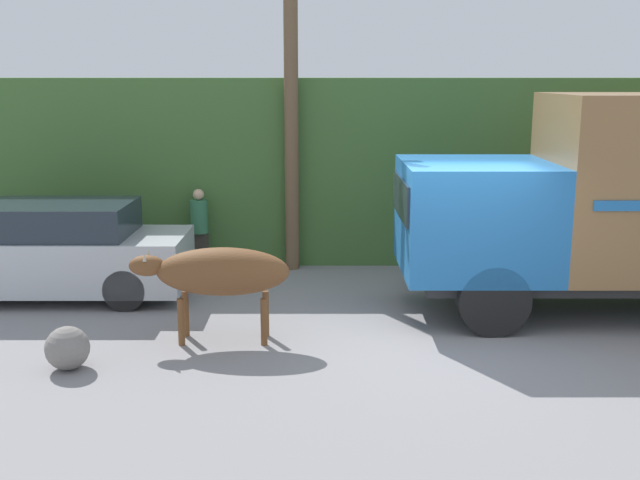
{
  "coord_description": "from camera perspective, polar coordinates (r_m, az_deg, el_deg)",
  "views": [
    {
      "loc": [
        -1.81,
        -9.84,
        3.57
      ],
      "look_at": [
        -1.85,
        0.57,
        1.29
      ],
      "focal_mm": 42.0,
      "sensor_mm": 36.0,
      "label": 1
    }
  ],
  "objects": [
    {
      "name": "ground_plane",
      "position": [
        10.63,
        10.11,
        -7.48
      ],
      "size": [
        60.0,
        60.0,
        0.0
      ],
      "primitive_type": "plane",
      "color": "gray"
    },
    {
      "name": "utility_pole",
      "position": [
        13.79,
        -1.96,
        10.85
      ],
      "size": [
        0.9,
        0.26,
        6.22
      ],
      "color": "brown",
      "rests_on": "ground_plane"
    },
    {
      "name": "parked_suv",
      "position": [
        12.99,
        -19.4,
        -0.84
      ],
      "size": [
        4.38,
        1.71,
        1.57
      ],
      "rotation": [
        0.0,
        0.0,
        0.04
      ],
      "color": "silver",
      "rests_on": "ground_plane"
    },
    {
      "name": "pedestrian_on_hill",
      "position": [
        14.12,
        -8.92,
        1.07
      ],
      "size": [
        0.39,
        0.39,
        1.54
      ],
      "rotation": [
        0.0,
        0.0,
        2.89
      ],
      "color": "#38332D",
      "rests_on": "ground_plane"
    },
    {
      "name": "roadside_rock",
      "position": [
        9.88,
        -18.46,
        -7.79
      ],
      "size": [
        0.55,
        0.55,
        0.55
      ],
      "color": "gray",
      "rests_on": "ground_plane"
    },
    {
      "name": "hillside_embankment",
      "position": [
        17.06,
        6.36,
        6.23
      ],
      "size": [
        32.0,
        5.76,
        3.54
      ],
      "color": "#426B33",
      "rests_on": "ground_plane"
    },
    {
      "name": "building_backdrop",
      "position": [
        15.96,
        -13.04,
        5.0
      ],
      "size": [
        6.24,
        2.7,
        3.2
      ],
      "color": "#99ADB7",
      "rests_on": "ground_plane"
    },
    {
      "name": "brown_cow",
      "position": [
        10.23,
        -7.45,
        -2.46
      ],
      "size": [
        2.18,
        0.66,
        1.31
      ],
      "rotation": [
        0.0,
        0.0,
        -0.01
      ],
      "color": "brown",
      "rests_on": "ground_plane"
    }
  ]
}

